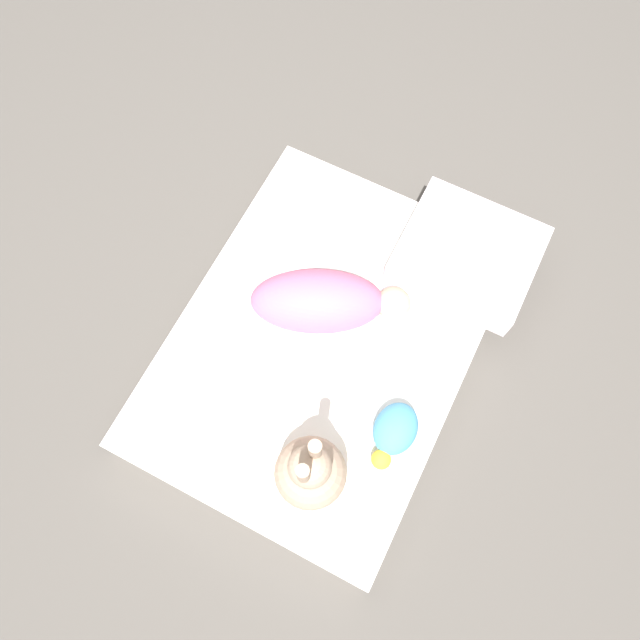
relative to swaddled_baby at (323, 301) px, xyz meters
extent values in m
plane|color=#514C47|center=(0.08, 0.04, -0.20)|extent=(12.00, 12.00, 0.00)
cube|color=white|center=(0.08, 0.04, -0.14)|extent=(1.11, 0.82, 0.12)
cube|color=white|center=(-0.08, 0.23, -0.07)|extent=(0.21, 0.22, 0.02)
ellipsoid|color=pink|center=(0.01, -0.02, 0.00)|extent=(0.34, 0.43, 0.17)
sphere|color=#DBB293|center=(-0.09, 0.18, -0.01)|extent=(0.10, 0.10, 0.10)
cube|color=white|center=(-0.34, 0.31, -0.03)|extent=(0.34, 0.39, 0.10)
sphere|color=tan|center=(0.44, 0.19, 0.01)|extent=(0.19, 0.19, 0.19)
sphere|color=tan|center=(0.44, 0.19, 0.14)|extent=(0.11, 0.11, 0.11)
cylinder|color=tan|center=(0.41, 0.19, 0.23)|extent=(0.03, 0.03, 0.11)
cylinder|color=tan|center=(0.47, 0.19, 0.23)|extent=(0.03, 0.03, 0.11)
ellipsoid|color=#4C99C6|center=(0.23, 0.34, -0.04)|extent=(0.15, 0.12, 0.09)
sphere|color=yellow|center=(0.32, 0.34, -0.05)|extent=(0.05, 0.05, 0.05)
camera|label=1|loc=(0.60, 0.30, 1.65)|focal=35.00mm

